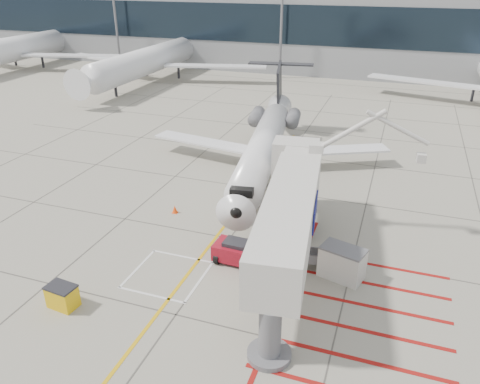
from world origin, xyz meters
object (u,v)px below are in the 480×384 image
(jet_bridge, at_px, (288,226))
(spill_bin, at_px, (62,296))
(regional_jet, at_px, (260,139))
(pushback_tug, at_px, (236,251))

(jet_bridge, xyz_separation_m, spill_bin, (-10.46, -6.17, -2.89))
(jet_bridge, bearing_deg, regional_jet, 106.24)
(jet_bridge, distance_m, spill_bin, 12.49)
(pushback_tug, bearing_deg, regional_jet, 102.75)
(pushback_tug, height_order, spill_bin, pushback_tug)
(regional_jet, height_order, spill_bin, regional_jet)
(jet_bridge, relative_size, pushback_tug, 6.85)
(regional_jet, distance_m, jet_bridge, 13.83)
(spill_bin, bearing_deg, pushback_tug, 49.94)
(pushback_tug, distance_m, spill_bin, 9.98)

